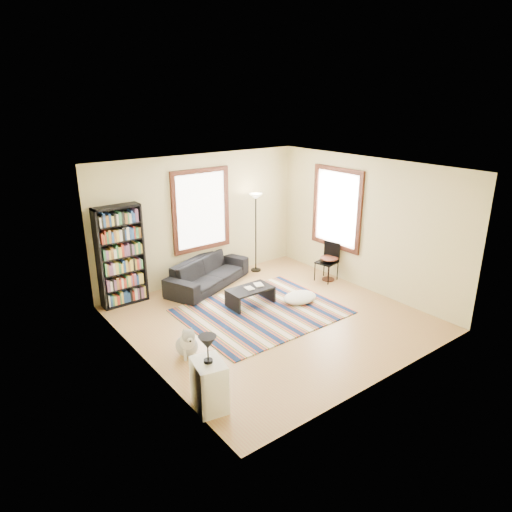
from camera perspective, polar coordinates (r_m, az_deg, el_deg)
floor at (r=8.67m, az=2.02°, el=-8.07°), size 5.00×5.00×0.10m
ceiling at (r=7.76m, az=2.28°, el=11.27°), size 5.00×5.00×0.10m
wall_back at (r=10.11m, az=-7.08°, el=4.69°), size 5.00×0.10×2.80m
wall_front at (r=6.47m, az=16.66°, el=-4.67°), size 5.00×0.10×2.80m
wall_left at (r=6.86m, az=-14.58°, el=-3.06°), size 0.10×5.00×2.80m
wall_right at (r=9.85m, az=13.72°, el=3.88°), size 0.10×5.00×2.80m
window_back at (r=10.00m, az=-6.89°, el=5.71°), size 1.20×0.06×1.60m
window_right at (r=10.25m, az=10.07°, el=5.89°), size 0.06×1.20×1.60m
rug at (r=8.87m, az=0.69°, el=-6.94°), size 2.89×2.32×0.02m
sofa at (r=9.98m, az=-6.03°, el=-2.09°), size 1.56×2.25×0.61m
bookshelf at (r=9.25m, az=-16.55°, el=-0.00°), size 0.90×0.30×2.00m
coffee_table at (r=9.08m, az=-0.72°, el=-5.09°), size 0.98×0.67×0.36m
book_a at (r=8.95m, az=-1.24°, el=-4.15°), size 0.17×0.21×0.02m
book_b at (r=9.13m, az=-0.15°, el=-3.67°), size 0.22×0.26×0.02m
floor_cushion at (r=9.30m, az=5.51°, el=-5.16°), size 0.77×0.60×0.18m
floor_lamp at (r=10.59m, az=-0.02°, el=2.88°), size 0.30×0.30×1.86m
side_table at (r=10.37m, az=9.08°, el=-1.59°), size 0.47×0.47×0.54m
folding_chair at (r=10.30m, az=8.83°, el=-0.78°), size 0.49×0.48×0.86m
white_cabinet at (r=6.27m, az=-5.87°, el=-15.77°), size 0.48×0.57×0.70m
table_lamp at (r=5.98m, az=-6.05°, el=-11.53°), size 0.30×0.30×0.38m
dog at (r=7.48m, az=-8.69°, el=-10.33°), size 0.52×0.63×0.54m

